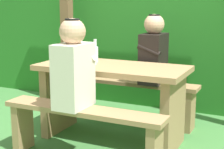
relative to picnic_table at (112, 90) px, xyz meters
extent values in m
plane|color=#3D7639|center=(0.00, 0.00, -0.50)|extent=(12.00, 12.00, 0.00)
cube|color=#236E21|center=(0.00, 1.69, 0.46)|extent=(6.40, 0.99, 1.91)
cube|color=brown|center=(-1.07, 0.91, 0.46)|extent=(0.12, 0.12, 1.92)
cube|color=#9E7A51|center=(0.00, 0.00, 0.21)|extent=(1.40, 0.64, 0.05)
cube|color=#9E7A51|center=(-0.60, 0.00, -0.16)|extent=(0.08, 0.54, 0.68)
cube|color=#9E7A51|center=(0.60, 0.00, -0.16)|extent=(0.08, 0.54, 0.68)
cube|color=#9E7A51|center=(0.00, -0.56, -0.05)|extent=(1.40, 0.24, 0.04)
cube|color=#9E7A51|center=(-0.62, -0.56, -0.28)|extent=(0.07, 0.22, 0.43)
cube|color=#9E7A51|center=(0.00, 0.56, -0.05)|extent=(1.40, 0.24, 0.04)
cube|color=#9E7A51|center=(-0.62, 0.56, -0.28)|extent=(0.07, 0.22, 0.43)
cube|color=#9E7A51|center=(0.62, 0.56, -0.28)|extent=(0.07, 0.22, 0.43)
cube|color=silver|center=(-0.08, -0.56, 0.23)|extent=(0.22, 0.34, 0.52)
sphere|color=tan|center=(-0.08, -0.56, 0.59)|extent=(0.21, 0.21, 0.21)
cylinder|color=black|center=(-0.08, -0.56, 0.68)|extent=(0.12, 0.12, 0.02)
cylinder|color=silver|center=(-0.08, -0.42, 0.34)|extent=(0.25, 0.07, 0.15)
cube|color=black|center=(0.21, 0.56, 0.23)|extent=(0.22, 0.34, 0.52)
sphere|color=tan|center=(0.21, 0.56, 0.59)|extent=(0.21, 0.21, 0.21)
cylinder|color=black|center=(0.21, 0.56, 0.68)|extent=(0.12, 0.12, 0.02)
cylinder|color=black|center=(0.21, 0.42, 0.34)|extent=(0.25, 0.07, 0.15)
cylinder|color=silver|center=(-0.18, -0.05, 0.27)|extent=(0.07, 0.07, 0.08)
cylinder|color=silver|center=(-0.23, 0.10, 0.31)|extent=(0.06, 0.06, 0.15)
cylinder|color=silver|center=(-0.23, 0.10, 0.42)|extent=(0.03, 0.03, 0.07)
cube|color=black|center=(-0.33, 0.09, 0.24)|extent=(0.14, 0.16, 0.01)
camera|label=1|loc=(1.42, -2.97, 0.82)|focal=57.58mm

